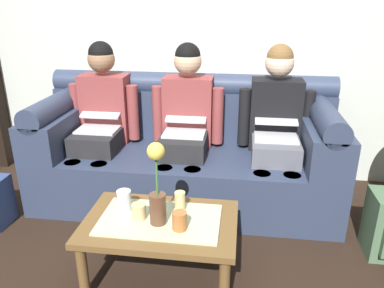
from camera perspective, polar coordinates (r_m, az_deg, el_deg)
back_wall_patterned at (r=3.30m, az=0.51°, el=19.86°), size 6.00×0.12×2.90m
couch at (r=3.00m, az=-0.84°, el=-1.46°), size 2.29×0.88×0.96m
person_left at (r=3.07m, az=-13.47°, el=4.18°), size 0.56×0.67×1.22m
person_middle at (r=2.90m, az=-0.88°, el=3.78°), size 0.56×0.67×1.22m
person_right at (r=2.88m, az=12.53°, el=3.14°), size 0.56×0.67×1.22m
coffee_table at (r=2.17m, az=-4.80°, el=-12.48°), size 0.85×0.56×0.39m
flower_vase at (r=2.00m, az=-5.34°, el=-6.69°), size 0.09×0.09×0.46m
cup_near_left at (r=2.02m, az=-1.89°, el=-11.50°), size 0.08×0.08×0.10m
cup_near_right at (r=2.22m, az=-10.20°, el=-8.33°), size 0.08×0.08×0.12m
cup_far_center at (r=2.13m, az=-8.02°, el=-10.02°), size 0.08×0.08×0.09m
cup_far_left at (r=2.19m, az=-1.83°, el=-8.53°), size 0.06×0.06×0.11m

